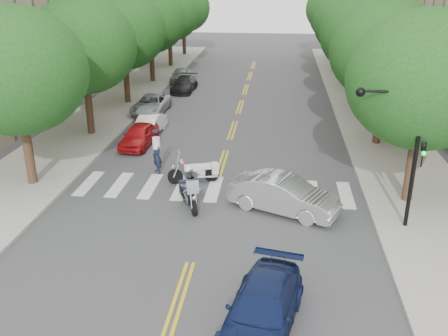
# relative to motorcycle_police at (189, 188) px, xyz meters

# --- Properties ---
(ground) EXTENTS (140.00, 140.00, 0.00)m
(ground) POSITION_rel_motorcycle_police_xyz_m (0.85, -4.55, -0.86)
(ground) COLOR #38383A
(ground) RESTS_ON ground
(sidewalk_left) EXTENTS (5.00, 60.00, 0.15)m
(sidewalk_left) POSITION_rel_motorcycle_police_xyz_m (-8.65, 17.45, -0.79)
(sidewalk_left) COLOR #9E9991
(sidewalk_left) RESTS_ON ground
(sidewalk_right) EXTENTS (5.00, 60.00, 0.15)m
(sidewalk_right) POSITION_rel_motorcycle_police_xyz_m (10.35, 17.45, -0.79)
(sidewalk_right) COLOR #9E9991
(sidewalk_right) RESTS_ON ground
(tree_l_0) EXTENTS (6.40, 6.40, 8.45)m
(tree_l_0) POSITION_rel_motorcycle_police_xyz_m (-7.95, 1.45, 4.69)
(tree_l_0) COLOR #382316
(tree_l_0) RESTS_ON ground
(tree_l_1) EXTENTS (6.40, 6.40, 8.45)m
(tree_l_1) POSITION_rel_motorcycle_police_xyz_m (-7.95, 9.45, 4.69)
(tree_l_1) COLOR #382316
(tree_l_1) RESTS_ON ground
(tree_l_2) EXTENTS (6.40, 6.40, 8.45)m
(tree_l_2) POSITION_rel_motorcycle_police_xyz_m (-7.95, 17.45, 4.69)
(tree_l_2) COLOR #382316
(tree_l_2) RESTS_ON ground
(tree_l_3) EXTENTS (6.40, 6.40, 8.45)m
(tree_l_3) POSITION_rel_motorcycle_police_xyz_m (-7.95, 25.45, 4.69)
(tree_l_3) COLOR #382316
(tree_l_3) RESTS_ON ground
(tree_l_4) EXTENTS (6.40, 6.40, 8.45)m
(tree_l_4) POSITION_rel_motorcycle_police_xyz_m (-7.95, 33.45, 4.69)
(tree_l_4) COLOR #382316
(tree_l_4) RESTS_ON ground
(tree_l_5) EXTENTS (6.40, 6.40, 8.45)m
(tree_l_5) POSITION_rel_motorcycle_police_xyz_m (-7.95, 41.45, 4.69)
(tree_l_5) COLOR #382316
(tree_l_5) RESTS_ON ground
(tree_r_0) EXTENTS (6.40, 6.40, 8.45)m
(tree_r_0) POSITION_rel_motorcycle_police_xyz_m (9.65, 1.45, 4.69)
(tree_r_0) COLOR #382316
(tree_r_0) RESTS_ON ground
(tree_r_1) EXTENTS (6.40, 6.40, 8.45)m
(tree_r_1) POSITION_rel_motorcycle_police_xyz_m (9.65, 9.45, 4.69)
(tree_r_1) COLOR #382316
(tree_r_1) RESTS_ON ground
(tree_r_2) EXTENTS (6.40, 6.40, 8.45)m
(tree_r_2) POSITION_rel_motorcycle_police_xyz_m (9.65, 17.45, 4.69)
(tree_r_2) COLOR #382316
(tree_r_2) RESTS_ON ground
(tree_r_3) EXTENTS (6.40, 6.40, 8.45)m
(tree_r_3) POSITION_rel_motorcycle_police_xyz_m (9.65, 25.45, 4.69)
(tree_r_3) COLOR #382316
(tree_r_3) RESTS_ON ground
(tree_r_4) EXTENTS (6.40, 6.40, 8.45)m
(tree_r_4) POSITION_rel_motorcycle_police_xyz_m (9.65, 33.45, 4.69)
(tree_r_4) COLOR #382316
(tree_r_4) RESTS_ON ground
(tree_r_5) EXTENTS (6.40, 6.40, 8.45)m
(tree_r_5) POSITION_rel_motorcycle_police_xyz_m (9.65, 41.45, 4.69)
(tree_r_5) COLOR #382316
(tree_r_5) RESTS_ON ground
(traffic_signal_pole) EXTENTS (2.82, 0.42, 6.00)m
(traffic_signal_pole) POSITION_rel_motorcycle_police_xyz_m (8.57, -1.06, 2.86)
(traffic_signal_pole) COLOR black
(traffic_signal_pole) RESTS_ON ground
(motorcycle_police) EXTENTS (1.21, 2.27, 1.94)m
(motorcycle_police) POSITION_rel_motorcycle_police_xyz_m (0.00, 0.00, 0.00)
(motorcycle_police) COLOR black
(motorcycle_police) RESTS_ON ground
(motorcycle_parked) EXTENTS (2.49, 1.12, 1.65)m
(motorcycle_parked) POSITION_rel_motorcycle_police_xyz_m (-0.03, 2.71, -0.29)
(motorcycle_parked) COLOR black
(motorcycle_parked) RESTS_ON ground
(officer_standing) EXTENTS (0.76, 0.80, 1.84)m
(officer_standing) POSITION_rel_motorcycle_police_xyz_m (-2.30, 3.69, 0.06)
(officer_standing) COLOR #161D32
(officer_standing) RESTS_ON ground
(convertible) EXTENTS (5.02, 3.41, 1.57)m
(convertible) POSITION_rel_motorcycle_police_xyz_m (4.14, -0.05, -0.08)
(convertible) COLOR #B2B3B5
(convertible) RESTS_ON ground
(sedan_blue) EXTENTS (2.80, 4.96, 1.36)m
(sedan_blue) POSITION_rel_motorcycle_police_xyz_m (3.52, -7.80, -0.18)
(sedan_blue) COLOR #101B44
(sedan_blue) RESTS_ON ground
(parked_car_a) EXTENTS (1.84, 3.99, 1.33)m
(parked_car_a) POSITION_rel_motorcycle_police_xyz_m (-4.35, 7.68, -0.20)
(parked_car_a) COLOR #B41318
(parked_car_a) RESTS_ON ground
(parked_car_b) EXTENTS (1.66, 3.80, 1.22)m
(parked_car_b) POSITION_rel_motorcycle_police_xyz_m (-4.35, 9.95, -0.25)
(parked_car_b) COLOR white
(parked_car_b) RESTS_ON ground
(parked_car_c) EXTENTS (2.25, 4.73, 1.30)m
(parked_car_c) POSITION_rel_motorcycle_police_xyz_m (-5.45, 14.95, -0.21)
(parked_car_c) COLOR #9EA1A6
(parked_car_c) RESTS_ON ground
(parked_car_d) EXTENTS (1.92, 4.38, 1.25)m
(parked_car_d) POSITION_rel_motorcycle_police_xyz_m (-4.35, 22.13, -0.23)
(parked_car_d) COLOR black
(parked_car_d) RESTS_ON ground
(parked_car_e) EXTENTS (1.53, 3.69, 1.25)m
(parked_car_e) POSITION_rel_motorcycle_police_xyz_m (-5.45, 26.09, -0.23)
(parked_car_e) COLOR #98989D
(parked_car_e) RESTS_ON ground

